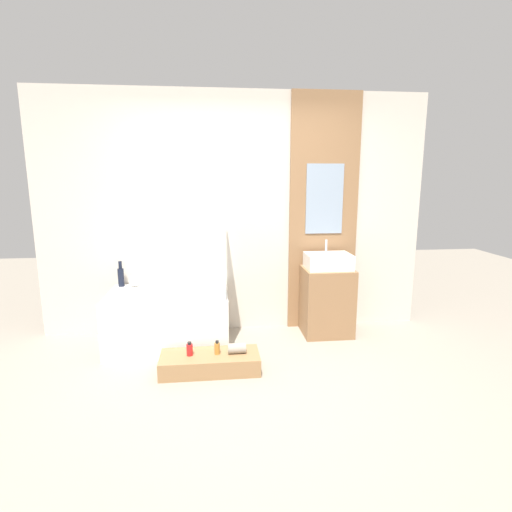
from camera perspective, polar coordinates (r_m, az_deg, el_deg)
ground_plane at (r=3.28m, az=-1.04°, el=-20.17°), size 12.00×12.00×0.00m
wall_tiled_back at (r=4.39m, az=-3.00°, el=5.93°), size 4.20×0.06×2.60m
wall_wood_accent at (r=4.50m, az=9.62°, el=6.05°), size 0.76×0.04×2.60m
bathtub at (r=4.22m, az=-12.33°, el=-8.76°), size 1.19×0.75×0.56m
glass_shower_screen at (r=3.92m, az=-4.68°, el=1.49°), size 0.01×0.55×0.97m
wooden_step_bench at (r=3.71m, az=-6.58°, el=-14.89°), size 0.88×0.36×0.16m
vanity_cabinet at (r=4.46m, az=10.07°, el=-6.38°), size 0.52×0.44×0.74m
sink at (r=4.35m, az=10.27°, el=-0.72°), size 0.48×0.35×0.30m
vase_tall_dark at (r=4.47m, az=-18.74°, el=-2.74°), size 0.06×0.06×0.27m
vase_round_light at (r=4.43m, az=-16.97°, el=-3.48°), size 0.11×0.11×0.11m
bottle_soap_primary at (r=3.66m, az=-9.46°, el=-13.02°), size 0.06×0.06×0.12m
bottle_soap_secondary at (r=3.65m, az=-5.57°, el=-12.96°), size 0.05×0.05×0.13m
towel_roll at (r=3.66m, az=-2.74°, el=-13.04°), size 0.16×0.09×0.09m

